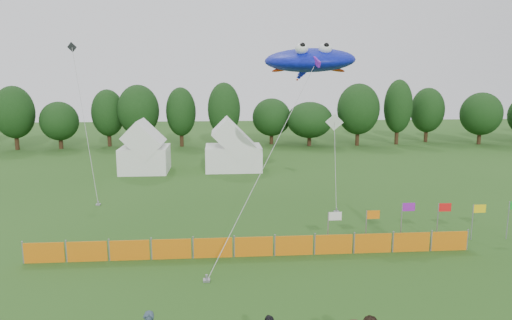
{
  "coord_description": "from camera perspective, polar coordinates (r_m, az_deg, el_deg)",
  "views": [
    {
      "loc": [
        -1.53,
        -13.24,
        8.68
      ],
      "look_at": [
        0.0,
        6.0,
        5.2
      ],
      "focal_mm": 32.0,
      "sensor_mm": 36.0,
      "label": 1
    }
  ],
  "objects": [
    {
      "name": "treeline",
      "position": [
        58.43,
        -1.46,
        5.81
      ],
      "size": [
        104.57,
        8.78,
        8.36
      ],
      "color": "#382314",
      "rests_on": "ground"
    },
    {
      "name": "tent_left",
      "position": [
        43.75,
        -13.73,
        1.1
      ],
      "size": [
        4.4,
        4.4,
        3.88
      ],
      "color": "white",
      "rests_on": "ground"
    },
    {
      "name": "tent_right",
      "position": [
        43.55,
        -2.85,
        1.27
      ],
      "size": [
        5.35,
        4.28,
        3.78
      ],
      "color": "white",
      "rests_on": "ground"
    },
    {
      "name": "barrier_fence",
      "position": [
        22.82,
        -0.3,
        -10.78
      ],
      "size": [
        21.9,
        0.06,
        1.0
      ],
      "color": "orange",
      "rests_on": "ground"
    },
    {
      "name": "flag_row",
      "position": [
        25.96,
        20.29,
        -6.76
      ],
      "size": [
        10.73,
        0.46,
        2.19
      ],
      "color": "gray",
      "rests_on": "ground"
    },
    {
      "name": "stingray_kite",
      "position": [
        30.96,
        6.59,
        12.23
      ],
      "size": [
        10.27,
        19.39,
        10.9
      ],
      "color": "#0D1AC4",
      "rests_on": "ground"
    },
    {
      "name": "small_kite_white",
      "position": [
        32.77,
        9.83,
        2.15
      ],
      "size": [
        1.55,
        4.56,
        6.16
      ],
      "color": "white",
      "rests_on": "ground"
    },
    {
      "name": "small_kite_dark",
      "position": [
        36.27,
        -20.84,
        5.67
      ],
      "size": [
        3.48,
        6.51,
        11.45
      ],
      "color": "black",
      "rests_on": "ground"
    }
  ]
}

